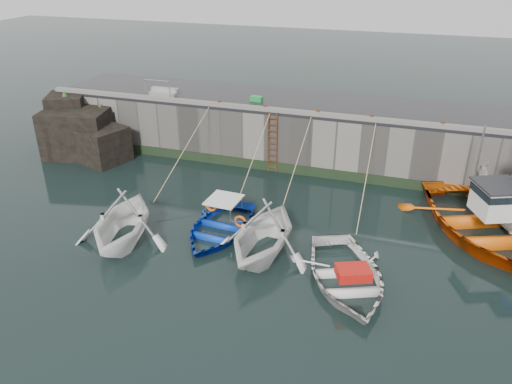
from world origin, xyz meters
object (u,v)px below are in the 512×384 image
(ladder, at_px, (272,143))
(bollard_e, at_px, (443,124))
(boat_near_blue, at_px, (220,232))
(bollard_b, at_px, (265,108))
(bollard_d, at_px, (372,118))
(boat_near_white, at_px, (124,241))
(boat_near_navy, at_px, (345,281))
(bollard_c, at_px, (318,113))
(fish_crate, at_px, (257,99))
(boat_near_blacktrim, at_px, (263,254))
(bollard_a, at_px, (219,103))
(boat_far_orange, at_px, (482,222))

(ladder, relative_size, bollard_e, 11.43)
(boat_near_blue, xyz_separation_m, bollard_b, (-0.20, 6.94, 3.30))
(bollard_e, bearing_deg, bollard_d, 180.00)
(boat_near_white, height_order, boat_near_navy, boat_near_white)
(bollard_c, bearing_deg, boat_near_blue, -109.81)
(ladder, distance_m, bollard_b, 1.81)
(boat_near_navy, height_order, fish_crate, fish_crate)
(boat_near_white, xyz_separation_m, bollard_d, (8.48, 8.80, 3.30))
(ladder, bearing_deg, boat_near_blacktrim, -76.02)
(bollard_c, height_order, bollard_d, same)
(bollard_a, bearing_deg, bollard_e, 0.00)
(boat_near_blue, bearing_deg, ladder, 90.70)
(bollard_c, bearing_deg, boat_near_navy, -71.13)
(fish_crate, height_order, bollard_c, bollard_c)
(bollard_b, xyz_separation_m, bollard_d, (5.30, 0.00, 0.00))
(ladder, height_order, bollard_c, bollard_c)
(bollard_c, bearing_deg, fish_crate, 158.41)
(boat_near_white, xyz_separation_m, bollard_c, (5.88, 8.80, 3.30))
(boat_near_blue, bearing_deg, boat_near_blacktrim, -21.62)
(bollard_b, bearing_deg, boat_near_blacktrim, -73.24)
(boat_near_navy, height_order, bollard_d, bollard_d)
(boat_far_orange, height_order, bollard_c, boat_far_orange)
(boat_near_white, relative_size, boat_near_navy, 0.90)
(boat_near_navy, bearing_deg, boat_far_orange, 23.86)
(bollard_a, bearing_deg, boat_near_blue, -68.76)
(boat_near_blue, distance_m, boat_near_blacktrim, 2.43)
(boat_near_blacktrim, xyz_separation_m, boat_near_navy, (3.29, -0.78, 0.00))
(bollard_a, height_order, bollard_e, same)
(bollard_a, xyz_separation_m, bollard_e, (11.00, 0.00, 0.00))
(bollard_d, bearing_deg, boat_near_blacktrim, -110.01)
(boat_near_white, distance_m, bollard_b, 9.92)
(boat_far_orange, relative_size, fish_crate, 14.16)
(boat_near_navy, distance_m, fish_crate, 12.59)
(boat_near_blue, distance_m, boat_far_orange, 10.74)
(boat_near_navy, xyz_separation_m, bollard_a, (-8.19, 8.75, 3.30))
(boat_near_navy, bearing_deg, bollard_e, 49.24)
(boat_near_blue, distance_m, boat_near_navy, 5.78)
(boat_near_navy, bearing_deg, boat_near_blue, 138.89)
(fish_crate, bearing_deg, boat_far_orange, -17.90)
(boat_far_orange, bearing_deg, bollard_c, 131.22)
(boat_near_navy, xyz_separation_m, bollard_e, (2.81, 8.75, 3.30))
(boat_far_orange, distance_m, bollard_a, 13.73)
(boat_near_navy, relative_size, boat_far_orange, 0.57)
(boat_near_navy, relative_size, bollard_d, 18.48)
(boat_near_white, distance_m, bollard_d, 12.66)
(ladder, bearing_deg, boat_near_white, -113.47)
(bollard_e, bearing_deg, bollard_a, 180.00)
(bollard_d, bearing_deg, bollard_e, 0.00)
(bollard_b, bearing_deg, boat_far_orange, -19.52)
(bollard_d, bearing_deg, bollard_a, 180.00)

